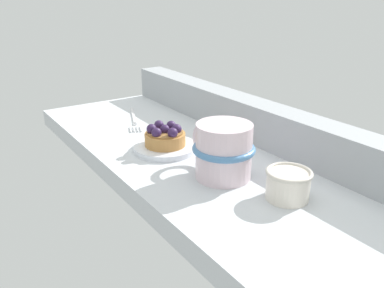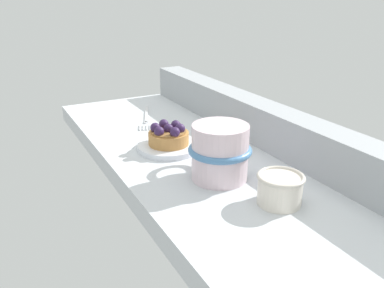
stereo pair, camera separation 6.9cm
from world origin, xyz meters
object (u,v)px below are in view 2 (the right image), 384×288
dessert_fork (145,117)px  sugar_bowl (280,188)px  raspberry_tart (169,135)px  coffee_mug (219,151)px  dessert_plate (169,147)px

dessert_fork → sugar_bowl: bearing=2.5°
raspberry_tart → coffee_mug: (14.83, 1.99, 1.76)cm
raspberry_tart → dessert_fork: raspberry_tart is taller
dessert_plate → coffee_mug: coffee_mug is taller
raspberry_tart → dessert_plate: bearing=63.9°
dessert_plate → sugar_bowl: bearing=11.4°
dessert_plate → coffee_mug: (14.83, 1.97, 4.04)cm
dessert_fork → sugar_bowl: 46.04cm
raspberry_tart → sugar_bowl: raspberry_tart is taller
raspberry_tart → sugar_bowl: size_ratio=1.13×
dessert_plate → sugar_bowl: sugar_bowl is taller
dessert_plate → dessert_fork: 20.28cm
raspberry_tart → coffee_mug: bearing=7.6°
dessert_plate → dessert_fork: size_ratio=0.68×
raspberry_tart → coffee_mug: 15.07cm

